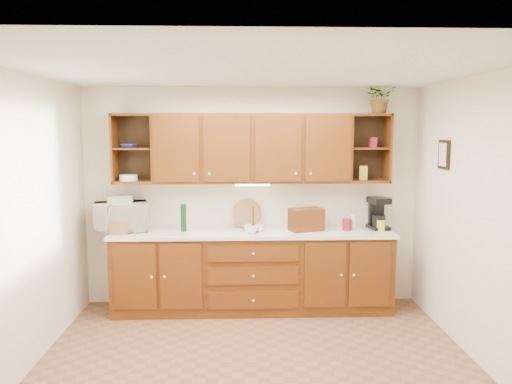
{
  "coord_description": "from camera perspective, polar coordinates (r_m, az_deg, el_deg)",
  "views": [
    {
      "loc": [
        -0.15,
        -4.22,
        2.11
      ],
      "look_at": [
        0.03,
        1.15,
        1.43
      ],
      "focal_mm": 35.0,
      "sensor_mm": 36.0,
      "label": 1
    }
  ],
  "objects": [
    {
      "name": "wine_bottle",
      "position": [
        5.8,
        -8.29,
        -2.93
      ],
      "size": [
        0.08,
        0.08,
        0.32
      ],
      "primitive_type": "cylinder",
      "rotation": [
        0.0,
        0.0,
        0.23
      ],
      "color": "black",
      "rests_on": "countertop"
    },
    {
      "name": "potted_plant",
      "position": [
        6.01,
        14.06,
        10.47
      ],
      "size": [
        0.37,
        0.34,
        0.37
      ],
      "primitive_type": "imported",
      "rotation": [
        0.0,
        0.0,
        -0.15
      ],
      "color": "#999999",
      "rests_on": "upper_cabinets"
    },
    {
      "name": "plate_stack",
      "position": [
        5.95,
        -14.38,
        1.6
      ],
      "size": [
        0.27,
        0.27,
        0.07
      ],
      "primitive_type": "cylinder",
      "rotation": [
        0.0,
        0.0,
        -0.35
      ],
      "color": "white",
      "rests_on": "upper_cabinets"
    },
    {
      "name": "towel_stack",
      "position": [
        5.94,
        -15.23,
        -0.8
      ],
      "size": [
        0.3,
        0.23,
        0.08
      ],
      "primitive_type": "cube",
      "rotation": [
        0.0,
        0.0,
        0.12
      ],
      "color": "#C9BF5E",
      "rests_on": "microwave"
    },
    {
      "name": "framed_picture",
      "position": [
        5.55,
        20.69,
        4.03
      ],
      "size": [
        0.03,
        0.24,
        0.3
      ],
      "primitive_type": "cube",
      "color": "black",
      "rests_on": "right_wall"
    },
    {
      "name": "canister_yellow",
      "position": [
        5.97,
        14.09,
        -3.75
      ],
      "size": [
        0.11,
        0.11,
        0.12
      ],
      "primitive_type": "cylinder",
      "rotation": [
        0.0,
        0.0,
        0.31
      ],
      "color": "gold",
      "rests_on": "countertop"
    },
    {
      "name": "base_cabinets",
      "position": [
        5.91,
        -0.39,
        -9.13
      ],
      "size": [
        3.2,
        0.6,
        0.9
      ],
      "primitive_type": "cube",
      "color": "#3D1C06",
      "rests_on": "floor"
    },
    {
      "name": "woven_tray",
      "position": [
        5.98,
        -1.03,
        -4.02
      ],
      "size": [
        0.36,
        0.17,
        0.35
      ],
      "primitive_type": "cylinder",
      "rotation": [
        1.36,
        0.0,
        0.22
      ],
      "color": "olive",
      "rests_on": "countertop"
    },
    {
      "name": "back_wall",
      "position": [
        6.03,
        -0.48,
        -0.54
      ],
      "size": [
        4.0,
        0.0,
        4.0
      ],
      "primitive_type": "plane",
      "rotation": [
        1.57,
        0.0,
        0.0
      ],
      "color": "#F1E9CB",
      "rests_on": "floor"
    },
    {
      "name": "bowl_stack",
      "position": [
        5.93,
        -14.35,
        5.14
      ],
      "size": [
        0.2,
        0.2,
        0.04
      ],
      "primitive_type": "imported",
      "rotation": [
        0.0,
        0.0,
        -0.14
      ],
      "color": "#292D97",
      "rests_on": "upper_cabinets"
    },
    {
      "name": "right_wall",
      "position": [
        4.81,
        24.73,
        -3.19
      ],
      "size": [
        0.0,
        3.5,
        3.5
      ],
      "primitive_type": "plane",
      "rotation": [
        1.57,
        0.0,
        -1.57
      ],
      "color": "#F1E9CB",
      "rests_on": "floor"
    },
    {
      "name": "ceiling",
      "position": [
        4.25,
        0.11,
        13.79
      ],
      "size": [
        4.0,
        4.0,
        0.0
      ],
      "primitive_type": "plane",
      "rotation": [
        3.14,
        0.0,
        0.0
      ],
      "color": "white",
      "rests_on": "back_wall"
    },
    {
      "name": "left_wall",
      "position": [
        4.68,
        -25.23,
        -3.48
      ],
      "size": [
        0.0,
        3.5,
        3.5
      ],
      "primitive_type": "plane",
      "rotation": [
        1.57,
        0.0,
        1.57
      ],
      "color": "#F1E9CB",
      "rests_on": "floor"
    },
    {
      "name": "wicker_basket",
      "position": [
        5.86,
        -15.45,
        -3.93
      ],
      "size": [
        0.31,
        0.31,
        0.14
      ],
      "primitive_type": "cylinder",
      "rotation": [
        0.0,
        0.0,
        0.36
      ],
      "color": "olive",
      "rests_on": "countertop"
    },
    {
      "name": "countertop",
      "position": [
        5.79,
        -0.4,
        -4.69
      ],
      "size": [
        3.24,
        0.64,
        0.04
      ],
      "primitive_type": "cube",
      "color": "silver",
      "rests_on": "base_cabinets"
    },
    {
      "name": "canister_white",
      "position": [
        6.02,
        11.05,
        -3.33
      ],
      "size": [
        0.1,
        0.1,
        0.17
      ],
      "primitive_type": "cylinder",
      "rotation": [
        0.0,
        0.0,
        0.43
      ],
      "color": "white",
      "rests_on": "countertop"
    },
    {
      "name": "canister_red",
      "position": [
        5.93,
        10.35,
        -3.66
      ],
      "size": [
        0.14,
        0.14,
        0.13
      ],
      "primitive_type": "cylinder",
      "rotation": [
        0.0,
        0.0,
        -0.41
      ],
      "color": "maroon",
      "rests_on": "countertop"
    },
    {
      "name": "upper_cabinets",
      "position": [
        5.82,
        -0.35,
        5.04
      ],
      "size": [
        3.2,
        0.33,
        0.8
      ],
      "color": "#3D1C06",
      "rests_on": "back_wall"
    },
    {
      "name": "pantry_box_yellow",
      "position": [
        6.0,
        12.19,
        2.15
      ],
      "size": [
        0.11,
        0.09,
        0.16
      ],
      "primitive_type": "cube",
      "rotation": [
        0.0,
        0.0,
        -0.29
      ],
      "color": "gold",
      "rests_on": "upper_cabinets"
    },
    {
      "name": "pantry_box_red",
      "position": [
        6.0,
        13.22,
        5.54
      ],
      "size": [
        0.08,
        0.07,
        0.12
      ],
      "primitive_type": "cube",
      "rotation": [
        0.0,
        0.0,
        0.09
      ],
      "color": "maroon",
      "rests_on": "upper_cabinets"
    },
    {
      "name": "microwave",
      "position": [
        5.97,
        -15.17,
        -2.76
      ],
      "size": [
        0.68,
        0.54,
        0.33
      ],
      "primitive_type": "imported",
      "rotation": [
        0.0,
        0.0,
        0.24
      ],
      "color": "beige",
      "rests_on": "countertop"
    },
    {
      "name": "bread_box",
      "position": [
        5.83,
        5.76,
        -3.14
      ],
      "size": [
        0.42,
        0.33,
        0.26
      ],
      "primitive_type": "cube",
      "rotation": [
        0.0,
        0.0,
        0.31
      ],
      "color": "#3D1C06",
      "rests_on": "countertop"
    },
    {
      "name": "floor",
      "position": [
        4.72,
        0.1,
        -19.37
      ],
      "size": [
        4.0,
        4.0,
        0.0
      ],
      "primitive_type": "plane",
      "color": "brown",
      "rests_on": "ground"
    },
    {
      "name": "coffee_maker",
      "position": [
        6.08,
        13.77,
        -2.39
      ],
      "size": [
        0.25,
        0.29,
        0.38
      ],
      "rotation": [
        0.0,
        0.0,
        0.18
      ],
      "color": "black",
      "rests_on": "countertop"
    },
    {
      "name": "mug_tree",
      "position": [
        5.71,
        -0.34,
        -4.18
      ],
      "size": [
        0.27,
        0.26,
        0.29
      ],
      "rotation": [
        0.0,
        0.0,
        0.33
      ],
      "color": "#3D1C06",
      "rests_on": "countertop"
    },
    {
      "name": "undercabinet_light",
      "position": [
        5.79,
        -0.43,
        0.84
      ],
      "size": [
        0.4,
        0.05,
        0.02
      ],
      "primitive_type": "cube",
      "color": "white",
      "rests_on": "upper_cabinets"
    }
  ]
}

